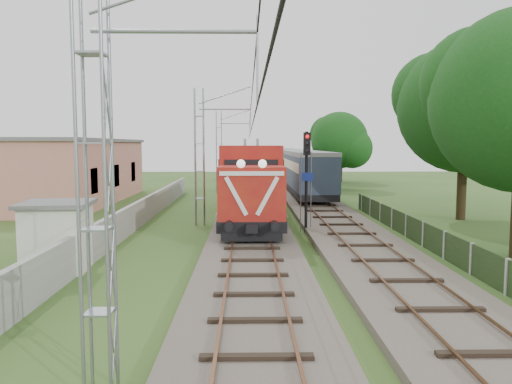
{
  "coord_description": "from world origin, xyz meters",
  "views": [
    {
      "loc": [
        -0.18,
        -17.24,
        4.77
      ],
      "look_at": [
        0.27,
        9.61,
        2.2
      ],
      "focal_mm": 35.0,
      "sensor_mm": 36.0,
      "label": 1
    }
  ],
  "objects_px": {
    "signal_post": "(307,164)",
    "locomotive": "(251,183)",
    "coach_rake": "(280,158)",
    "relay_hut": "(58,236)"
  },
  "relations": [
    {
      "from": "signal_post",
      "to": "locomotive",
      "type": "bearing_deg",
      "value": 122.88
    },
    {
      "from": "locomotive",
      "to": "coach_rake",
      "type": "relative_size",
      "value": 0.2
    },
    {
      "from": "relay_hut",
      "to": "locomotive",
      "type": "bearing_deg",
      "value": 58.83
    },
    {
      "from": "coach_rake",
      "to": "signal_post",
      "type": "xyz_separation_m",
      "value": [
        -2.04,
        -54.41,
        1.22
      ]
    },
    {
      "from": "coach_rake",
      "to": "relay_hut",
      "type": "distance_m",
      "value": 63.31
    },
    {
      "from": "locomotive",
      "to": "coach_rake",
      "type": "distance_m",
      "value": 50.09
    },
    {
      "from": "locomotive",
      "to": "relay_hut",
      "type": "distance_m",
      "value": 14.34
    },
    {
      "from": "locomotive",
      "to": "relay_hut",
      "type": "bearing_deg",
      "value": -121.17
    },
    {
      "from": "locomotive",
      "to": "signal_post",
      "type": "height_order",
      "value": "signal_post"
    },
    {
      "from": "locomotive",
      "to": "signal_post",
      "type": "distance_m",
      "value": 5.62
    }
  ]
}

